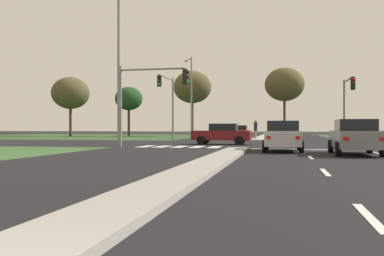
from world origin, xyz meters
The scene contains 27 objects.
ground_plane centered at (0.00, 30.00, 0.00)m, with size 200.00×200.00×0.00m, color black.
grass_verge_far_left centered at (-25.50, 54.50, 0.00)m, with size 35.00×35.00×0.01m, color #2D4C28.
median_island_near centered at (0.00, 11.00, 0.07)m, with size 1.20×22.00×0.14m, color gray.
median_island_far centered at (0.00, 55.00, 0.07)m, with size 1.20×36.00×0.14m, color #ADA89E.
lane_dash_near centered at (3.50, 4.46, 0.01)m, with size 0.14×2.00×0.01m, color silver.
lane_dash_second centered at (3.50, 10.46, 0.01)m, with size 0.14×2.00×0.01m, color silver.
lane_dash_third centered at (3.50, 16.46, 0.01)m, with size 0.14×2.00×0.01m, color silver.
stop_bar_near centered at (3.80, 23.00, 0.01)m, with size 6.40×0.50×0.01m, color silver.
crosswalk_bar_near centered at (-6.40, 24.80, 0.01)m, with size 0.70×2.80×0.01m, color silver.
crosswalk_bar_second centered at (-5.25, 24.80, 0.01)m, with size 0.70×2.80×0.01m, color silver.
crosswalk_bar_third centered at (-4.10, 24.80, 0.01)m, with size 0.70×2.80×0.01m, color silver.
crosswalk_bar_fourth centered at (-2.95, 24.80, 0.01)m, with size 0.70×2.80×0.01m, color silver.
crosswalk_bar_fifth centered at (-1.80, 24.80, 0.01)m, with size 0.70×2.80×0.01m, color silver.
car_grey_second centered at (5.60, 18.69, 0.82)m, with size 2.03×4.38×1.61m.
car_red_third centered at (-2.38, 47.47, 0.77)m, with size 2.06×4.56×1.49m.
car_silver_fifth centered at (2.39, 20.97, 0.81)m, with size 1.99×4.59×1.59m.
car_maroon_sixth centered at (-1.99, 29.44, 0.78)m, with size 4.32×2.08×1.53m.
traffic_signal_far_left centered at (-7.60, 34.89, 4.06)m, with size 0.32×4.84×5.89m.
traffic_signal_far_right centered at (7.60, 34.78, 3.71)m, with size 0.32×4.89×5.35m.
traffic_signal_near_left centered at (-5.90, 23.40, 3.53)m, with size 4.53×0.32×5.10m.
street_lamp_second centered at (-8.72, 26.09, 6.08)m, with size 1.84×2.10×10.98m.
street_lamp_third centered at (-8.96, 50.98, 5.65)m, with size 1.53×2.08×10.16m.
pedestrian_at_median centered at (-0.04, 38.22, 1.27)m, with size 0.34×0.34×1.85m.
treeline_near centered at (-27.07, 53.72, 6.13)m, with size 5.33×5.33×8.42m.
treeline_second centered at (-19.10, 55.85, 5.36)m, with size 3.95×3.95×7.07m.
treeline_third centered at (-10.43, 58.97, 7.14)m, with size 5.55×5.55×9.52m.
treeline_fourth centered at (2.70, 53.77, 6.74)m, with size 5.02×5.02×8.90m.
Camera 1 is at (2.31, -1.78, 1.24)m, focal length 39.74 mm.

